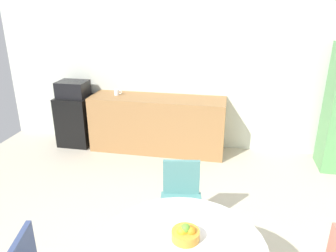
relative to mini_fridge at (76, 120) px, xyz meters
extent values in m
cube|color=silver|center=(1.67, 0.35, 0.88)|extent=(6.00, 0.10, 2.60)
cube|color=#9E7042|center=(1.43, 0.00, 0.03)|extent=(2.17, 0.60, 0.90)
cube|color=black|center=(0.00, 0.00, 0.00)|extent=(0.54, 0.54, 0.84)
cube|color=black|center=(0.00, 0.00, 0.55)|extent=(0.48, 0.38, 0.26)
cylinder|color=white|center=(2.29, -3.04, 0.30)|extent=(1.21, 1.21, 0.03)
cylinder|color=silver|center=(2.33, -2.25, -0.21)|extent=(0.02, 0.02, 0.42)
cylinder|color=silver|center=(2.02, -2.30, -0.21)|extent=(0.02, 0.02, 0.42)
cylinder|color=silver|center=(2.29, -1.94, -0.21)|extent=(0.02, 0.02, 0.42)
cylinder|color=silver|center=(1.97, -1.99, -0.21)|extent=(0.02, 0.02, 0.42)
cube|color=teal|center=(2.15, -2.12, 0.02)|extent=(0.48, 0.48, 0.03)
cube|color=teal|center=(2.12, -1.94, 0.22)|extent=(0.38, 0.10, 0.38)
cylinder|color=gold|center=(2.31, -2.96, 0.35)|extent=(0.20, 0.20, 0.07)
sphere|color=yellow|center=(2.29, -2.97, 0.39)|extent=(0.07, 0.07, 0.07)
sphere|color=yellow|center=(2.30, -2.96, 0.39)|extent=(0.07, 0.07, 0.07)
sphere|color=yellow|center=(2.31, -2.95, 0.39)|extent=(0.07, 0.07, 0.07)
sphere|color=orange|center=(2.35, -2.96, 0.39)|extent=(0.07, 0.07, 0.07)
sphere|color=#66B233|center=(2.31, -2.96, 0.41)|extent=(0.07, 0.07, 0.07)
cylinder|color=white|center=(0.75, 0.02, 0.53)|extent=(0.08, 0.08, 0.09)
torus|color=white|center=(0.81, 0.02, 0.53)|extent=(0.06, 0.01, 0.06)
camera|label=1|loc=(2.55, -4.83, 1.92)|focal=34.72mm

